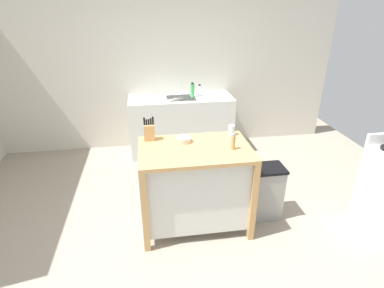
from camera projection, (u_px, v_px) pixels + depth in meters
The scene contains 12 objects.
ground_plane at pixel (189, 234), 3.24m from camera, with size 6.40×6.40×0.00m, color gray.
wall_back at pixel (167, 67), 4.82m from camera, with size 5.40×0.10×2.60m, color beige.
kitchen_island at pixel (195, 183), 3.20m from camera, with size 1.12×0.73×0.92m.
knife_block at pixel (149, 132), 3.16m from camera, with size 0.11×0.09×0.25m.
bowl_ceramic_small at pixel (184, 139), 3.15m from camera, with size 0.16×0.16×0.05m.
drinking_cup at pixel (231, 130), 3.30m from camera, with size 0.07×0.07×0.11m.
pepper_grinder at pixel (233, 142), 2.97m from camera, with size 0.04×0.04×0.17m.
trash_bin at pixel (265, 192), 3.40m from camera, with size 0.36×0.28×0.63m.
sink_counter at pixel (181, 125), 4.89m from camera, with size 1.60×0.60×0.90m.
sink_faucet at pixel (180, 88), 4.77m from camera, with size 0.02×0.02×0.22m.
bottle_spray_cleaner at pixel (199, 90), 4.75m from camera, with size 0.06×0.06×0.18m.
bottle_hand_soap at pixel (192, 90), 4.68m from camera, with size 0.06×0.06×0.22m.
Camera 1 is at (-0.36, -2.50, 2.24)m, focal length 28.61 mm.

